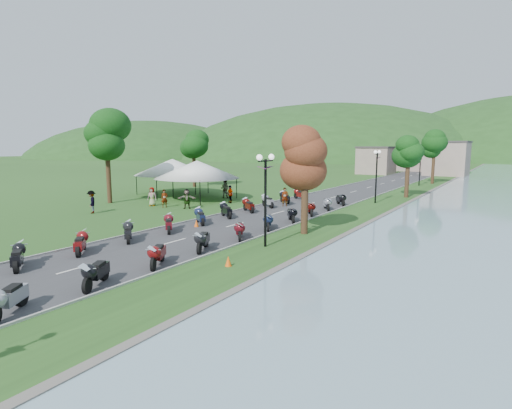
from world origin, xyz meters
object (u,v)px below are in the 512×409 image
Objects in this scene: pedestrian_b at (225,198)px; pedestrian_c at (92,213)px; vendor_tent_main at (197,180)px; pedestrian_a at (165,207)px.

pedestrian_c is at bearing 59.98° from pedestrian_b.
pedestrian_b is at bearing 115.99° from pedestrian_c.
pedestrian_c is at bearing -98.01° from vendor_tent_main.
vendor_tent_main is 6.11m from pedestrian_a.
vendor_tent_main is 3.57m from pedestrian_b.
vendor_tent_main reaches higher than pedestrian_b.
pedestrian_a is 6.10m from pedestrian_c.
pedestrian_a is (1.12, -5.67, -2.00)m from vendor_tent_main.
pedestrian_b reaches higher than pedestrian_a.
pedestrian_c is (-1.57, -11.14, -2.00)m from vendor_tent_main.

